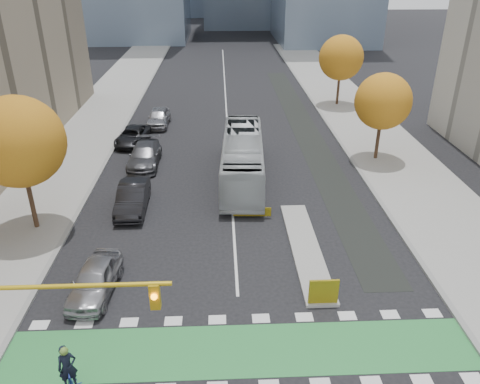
{
  "coord_description": "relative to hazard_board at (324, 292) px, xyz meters",
  "views": [
    {
      "loc": [
        -0.69,
        -13.13,
        14.74
      ],
      "look_at": [
        0.35,
        10.43,
        3.0
      ],
      "focal_mm": 35.0,
      "sensor_mm": 36.0,
      "label": 1
    }
  ],
  "objects": [
    {
      "name": "ground",
      "position": [
        -4.0,
        -4.2,
        -0.8
      ],
      "size": [
        300.0,
        300.0,
        0.0
      ],
      "primitive_type": "plane",
      "color": "black",
      "rests_on": "ground"
    },
    {
      "name": "sidewalk_west",
      "position": [
        -17.5,
        15.8,
        -0.73
      ],
      "size": [
        7.0,
        120.0,
        0.15
      ],
      "primitive_type": "cube",
      "color": "gray",
      "rests_on": "ground"
    },
    {
      "name": "sidewalk_east",
      "position": [
        9.5,
        15.8,
        -0.73
      ],
      "size": [
        7.0,
        120.0,
        0.15
      ],
      "primitive_type": "cube",
      "color": "gray",
      "rests_on": "ground"
    },
    {
      "name": "curb_west",
      "position": [
        -14.0,
        15.8,
        -0.73
      ],
      "size": [
        0.3,
        120.0,
        0.16
      ],
      "primitive_type": "cube",
      "color": "gray",
      "rests_on": "ground"
    },
    {
      "name": "curb_east",
      "position": [
        6.0,
        15.8,
        -0.73
      ],
      "size": [
        0.3,
        120.0,
        0.16
      ],
      "primitive_type": "cube",
      "color": "gray",
      "rests_on": "ground"
    },
    {
      "name": "bike_crossing",
      "position": [
        -4.0,
        -2.7,
        -0.79
      ],
      "size": [
        20.0,
        3.0,
        0.01
      ],
      "primitive_type": "cube",
      "color": "#2A803B",
      "rests_on": "ground"
    },
    {
      "name": "centre_line",
      "position": [
        -4.0,
        35.8,
        -0.8
      ],
      "size": [
        0.15,
        70.0,
        0.01
      ],
      "primitive_type": "cube",
      "color": "silver",
      "rests_on": "ground"
    },
    {
      "name": "bike_lane_paint",
      "position": [
        3.5,
        25.8,
        -0.8
      ],
      "size": [
        2.5,
        50.0,
        0.01
      ],
      "primitive_type": "cube",
      "color": "black",
      "rests_on": "ground"
    },
    {
      "name": "median_island",
      "position": [
        0.0,
        4.8,
        -0.72
      ],
      "size": [
        1.6,
        10.0,
        0.16
      ],
      "primitive_type": "cube",
      "color": "gray",
      "rests_on": "ground"
    },
    {
      "name": "hazard_board",
      "position": [
        0.0,
        0.0,
        0.0
      ],
      "size": [
        1.4,
        0.12,
        1.3
      ],
      "primitive_type": "cube",
      "color": "yellow",
      "rests_on": "median_island"
    },
    {
      "name": "tree_west",
      "position": [
        -16.0,
        7.8,
        4.82
      ],
      "size": [
        5.2,
        5.2,
        8.22
      ],
      "color": "#332114",
      "rests_on": "ground"
    },
    {
      "name": "tree_east_near",
      "position": [
        8.0,
        17.8,
        4.06
      ],
      "size": [
        4.4,
        4.4,
        7.08
      ],
      "color": "#332114",
      "rests_on": "ground"
    },
    {
      "name": "tree_east_far",
      "position": [
        8.5,
        33.8,
        4.44
      ],
      "size": [
        4.8,
        4.8,
        7.65
      ],
      "color": "#332114",
      "rests_on": "ground"
    },
    {
      "name": "traffic_signal_west",
      "position": [
        -11.93,
        -4.71,
        3.23
      ],
      "size": [
        8.53,
        0.56,
        5.2
      ],
      "color": "#BF9914",
      "rests_on": "ground"
    },
    {
      "name": "cyclist",
      "position": [
        -10.42,
        -4.7,
        0.0
      ],
      "size": [
        1.51,
        2.19,
        2.4
      ],
      "rotation": [
        0.0,
        0.0,
        0.42
      ],
      "color": "navy",
      "rests_on": "ground"
    },
    {
      "name": "bus",
      "position": [
        -3.1,
        14.4,
        0.91
      ],
      "size": [
        3.54,
        12.38,
        3.41
      ],
      "primitive_type": "imported",
      "rotation": [
        0.0,
        0.0,
        -0.06
      ],
      "color": "#B4BABC",
      "rests_on": "ground"
    },
    {
      "name": "parked_car_a",
      "position": [
        -10.95,
        1.43,
        -0.01
      ],
      "size": [
        2.26,
        4.76,
        1.57
      ],
      "primitive_type": "imported",
      "rotation": [
        0.0,
        0.0,
        -0.09
      ],
      "color": "#96969B",
      "rests_on": "ground"
    },
    {
      "name": "parked_car_b",
      "position": [
        -10.5,
        10.05,
        0.04
      ],
      "size": [
        1.88,
        5.15,
        1.69
      ],
      "primitive_type": "imported",
      "rotation": [
        0.0,
        0.0,
        0.02
      ],
      "color": "black",
      "rests_on": "ground"
    },
    {
      "name": "parked_car_c",
      "position": [
        -10.75,
        17.48,
        0.02
      ],
      "size": [
        2.32,
        5.67,
        1.64
      ],
      "primitive_type": "imported",
      "rotation": [
        0.0,
        0.0,
        -0.0
      ],
      "color": "#4F4F54",
      "rests_on": "ground"
    },
    {
      "name": "parked_car_d",
      "position": [
        -12.5,
        22.48,
        -0.1
      ],
      "size": [
        2.91,
        5.3,
        1.41
      ],
      "primitive_type": "imported",
      "rotation": [
        0.0,
        0.0,
        -0.12
      ],
      "color": "black",
      "rests_on": "ground"
    },
    {
      "name": "parked_car_e",
      "position": [
        -10.75,
        27.48,
        0.05
      ],
      "size": [
        2.14,
        5.02,
        1.69
      ],
      "primitive_type": "imported",
      "rotation": [
        0.0,
        0.0,
        -0.03
      ],
      "color": "#9B9BA0",
      "rests_on": "ground"
    }
  ]
}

